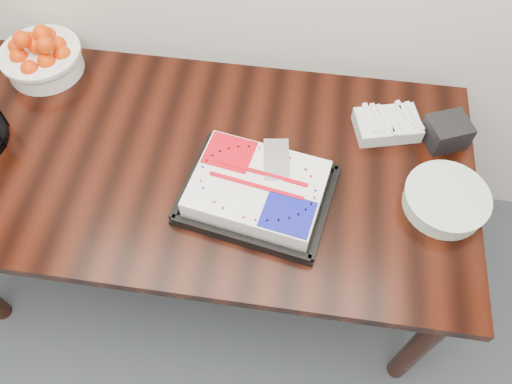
# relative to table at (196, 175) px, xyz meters

# --- Properties ---
(table) EXTENTS (1.80, 0.90, 0.75)m
(table) POSITION_rel_table_xyz_m (0.00, 0.00, 0.00)
(table) COLOR black
(table) RESTS_ON ground
(cake_tray) EXTENTS (0.49, 0.42, 0.09)m
(cake_tray) POSITION_rel_table_xyz_m (0.23, -0.11, 0.13)
(cake_tray) COLOR black
(cake_tray) RESTS_ON table
(tangerine_bowl) EXTENTS (0.29, 0.29, 0.18)m
(tangerine_bowl) POSITION_rel_table_xyz_m (-0.61, 0.32, 0.16)
(tangerine_bowl) COLOR white
(tangerine_bowl) RESTS_ON table
(plate_stack) EXTENTS (0.25, 0.25, 0.06)m
(plate_stack) POSITION_rel_table_xyz_m (0.79, -0.06, 0.12)
(plate_stack) COLOR white
(plate_stack) RESTS_ON table
(fork_bag) EXTENTS (0.23, 0.18, 0.06)m
(fork_bag) POSITION_rel_table_xyz_m (0.61, 0.21, 0.12)
(fork_bag) COLOR silver
(fork_bag) RESTS_ON table
(napkin_box) EXTENTS (0.16, 0.15, 0.09)m
(napkin_box) POSITION_rel_table_xyz_m (0.80, 0.19, 0.13)
(napkin_box) COLOR black
(napkin_box) RESTS_ON table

